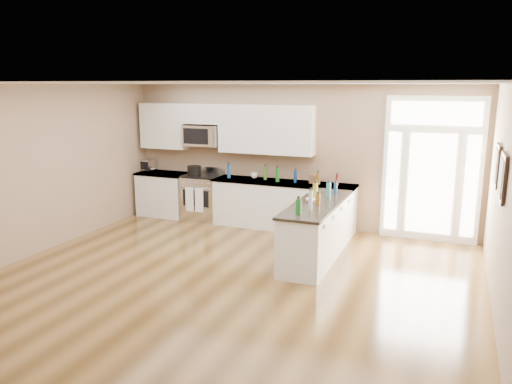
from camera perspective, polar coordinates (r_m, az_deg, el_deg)
ground at (r=6.70m, az=-6.23°, el=-12.51°), size 8.00×8.00×0.00m
room_shell at (r=6.18m, az=-6.60°, el=2.04°), size 8.00×8.00×8.00m
back_cabinet_left at (r=10.98m, az=-10.45°, el=-0.38°), size 1.10×0.66×0.94m
back_cabinet_right at (r=9.83m, az=3.07°, el=-1.68°), size 2.85×0.66×0.94m
peninsula_cabinet at (r=8.19m, az=6.93°, el=-4.62°), size 0.69×2.32×0.94m
upper_cabinet_left at (r=10.89m, az=-10.39°, el=7.44°), size 1.04×0.33×0.95m
upper_cabinet_right at (r=9.86m, az=1.14°, el=7.15°), size 1.94×0.33×0.95m
upper_cabinet_short at (r=10.41m, az=-6.06°, el=8.87°), size 0.82×0.33×0.40m
microwave at (r=10.41m, az=-6.11°, el=6.44°), size 0.78×0.41×0.42m
entry_door at (r=9.42m, az=19.44°, el=2.41°), size 1.70×0.10×2.60m
wall_art_near at (r=7.64m, az=25.85°, el=2.76°), size 0.05×0.58×0.58m
wall_art_far at (r=6.66m, az=26.35°, el=1.49°), size 0.05×0.58×0.58m
kitchen_range at (r=10.50m, az=-6.09°, el=-0.59°), size 0.76×0.68×1.08m
stockpot at (r=10.35m, az=-7.08°, el=2.47°), size 0.34×0.34×0.22m
toaster_oven at (r=11.23m, az=-12.31°, el=3.04°), size 0.31×0.27×0.24m
cardboard_box at (r=9.62m, az=6.73°, el=1.50°), size 0.21×0.16×0.16m
bowl_left at (r=11.22m, az=-12.02°, el=2.57°), size 0.27×0.27×0.05m
bowl_peninsula at (r=8.07m, az=6.33°, el=-0.94°), size 0.22×0.22×0.06m
cup_counter at (r=10.06m, az=-0.18°, el=1.91°), size 0.15×0.15×0.11m
counter_bottles at (r=8.76m, az=4.80°, el=0.79°), size 2.41×2.43×0.30m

